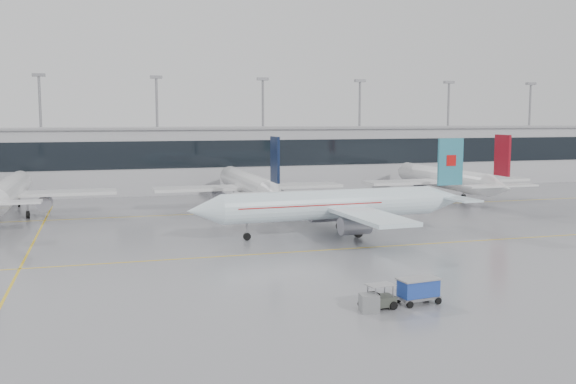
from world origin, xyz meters
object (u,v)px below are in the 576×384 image
object	(u,v)px
baggage_tug	(378,300)
gse_unit	(369,303)
air_canada_jet	(340,205)
baggage_cart	(418,289)

from	to	relation	value
baggage_tug	gse_unit	distance (m)	1.07
air_canada_jet	gse_unit	world-z (taller)	air_canada_jet
baggage_tug	baggage_cart	world-z (taller)	baggage_cart
gse_unit	baggage_tug	bearing A→B (deg)	39.07
baggage_cart	gse_unit	world-z (taller)	baggage_cart
baggage_tug	air_canada_jet	bearing A→B (deg)	67.61
baggage_cart	gse_unit	size ratio (longest dim) A/B	2.55
air_canada_jet	baggage_cart	bearing A→B (deg)	77.75
baggage_tug	gse_unit	xyz separation A→B (m)	(-0.92, -0.55, 0.01)
baggage_tug	gse_unit	bearing A→B (deg)	-156.02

